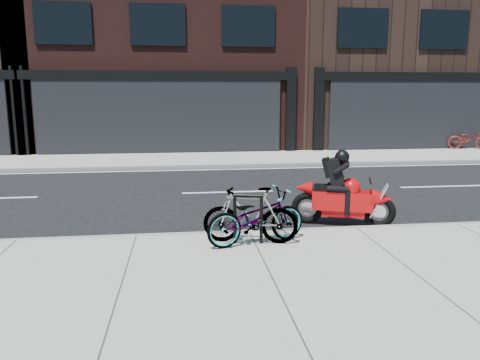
{
  "coord_description": "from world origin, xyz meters",
  "views": [
    {
      "loc": [
        -1.17,
        -9.99,
        2.61
      ],
      "look_at": [
        -0.05,
        -1.04,
        0.9
      ],
      "focal_mm": 35.0,
      "sensor_mm": 36.0,
      "label": 1
    }
  ],
  "objects": [
    {
      "name": "ground",
      "position": [
        0.0,
        0.0,
        0.0
      ],
      "size": [
        120.0,
        120.0,
        0.0
      ],
      "primitive_type": "plane",
      "color": "black",
      "rests_on": "ground"
    },
    {
      "name": "sidewalk_near",
      "position": [
        0.0,
        -5.0,
        0.07
      ],
      "size": [
        60.0,
        6.0,
        0.13
      ],
      "primitive_type": "cube",
      "color": "gray",
      "rests_on": "ground"
    },
    {
      "name": "sidewalk_far",
      "position": [
        0.0,
        7.75,
        0.07
      ],
      "size": [
        60.0,
        3.5,
        0.13
      ],
      "primitive_type": "cube",
      "color": "gray",
      "rests_on": "ground"
    },
    {
      "name": "building_mideast",
      "position": [
        10.0,
        14.5,
        6.25
      ],
      "size": [
        12.0,
        10.0,
        12.5
      ],
      "primitive_type": "cube",
      "color": "black",
      "rests_on": "ground"
    },
    {
      "name": "bike_rack",
      "position": [
        -0.12,
        -2.6,
        0.62
      ],
      "size": [
        0.48,
        0.17,
        0.83
      ],
      "rotation": [
        0.0,
        0.0,
        -0.25
      ],
      "color": "black",
      "rests_on": "sidewalk_near"
    },
    {
      "name": "bicycle_front",
      "position": [
        0.01,
        -2.65,
        0.59
      ],
      "size": [
        1.83,
        1.08,
        0.91
      ],
      "primitive_type": "imported",
      "rotation": [
        0.0,
        0.0,
        1.87
      ],
      "color": "gray",
      "rests_on": "sidewalk_near"
    },
    {
      "name": "bicycle_rear",
      "position": [
        -0.08,
        -2.6,
        0.6
      ],
      "size": [
        1.64,
        0.8,
        0.95
      ],
      "primitive_type": "imported",
      "rotation": [
        0.0,
        0.0,
        4.48
      ],
      "color": "gray",
      "rests_on": "sidewalk_near"
    },
    {
      "name": "motorcycle",
      "position": [
        2.03,
        -1.38,
        0.61
      ],
      "size": [
        1.95,
        1.01,
        1.51
      ],
      "rotation": [
        0.0,
        0.0,
        -0.35
      ],
      "color": "black",
      "rests_on": "ground"
    },
    {
      "name": "bicycle_far",
      "position": [
        11.29,
        9.0,
        0.58
      ],
      "size": [
        1.81,
        1.09,
        0.9
      ],
      "primitive_type": "imported",
      "rotation": [
        0.0,
        0.0,
        1.26
      ],
      "color": "maroon",
      "rests_on": "sidewalk_far"
    }
  ]
}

